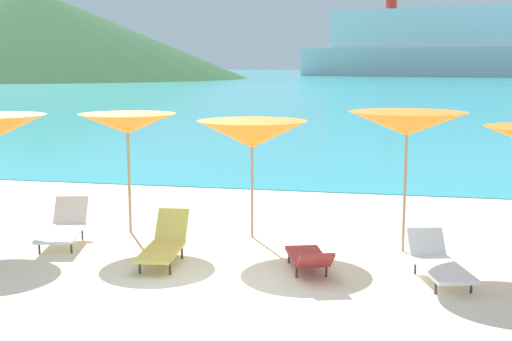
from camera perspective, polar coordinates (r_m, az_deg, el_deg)
ground_plane at (r=18.96m, az=4.50°, el=-0.99°), size 50.00×100.00×0.30m
ocean_water at (r=236.30m, az=11.53°, el=7.94°), size 650.00×440.00×0.02m
headland_hill at (r=168.94m, az=-18.38°, el=10.94°), size 100.73×100.73×21.02m
umbrella_2 at (r=12.58m, az=-10.78°, el=3.88°), size 1.81×1.81×2.21m
umbrella_3 at (r=11.99m, az=-0.33°, el=3.06°), size 2.14×2.14×2.12m
umbrella_4 at (r=11.30m, az=12.62°, el=3.84°), size 1.92×1.92×2.34m
lounge_chair_4 at (r=12.30m, az=-15.89°, el=-4.58°), size 1.00×1.75×0.70m
lounge_chair_5 at (r=10.81m, az=-7.73°, el=-6.09°), size 0.70×1.64×0.72m
lounge_chair_6 at (r=10.23m, az=4.49°, el=-7.31°), size 0.92×1.52×0.49m
lounge_chair_8 at (r=10.22m, az=15.15°, el=-7.50°), size 0.99×1.65×0.61m
cruise_ship at (r=199.40m, az=13.66°, el=10.12°), size 68.49×20.39×21.75m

